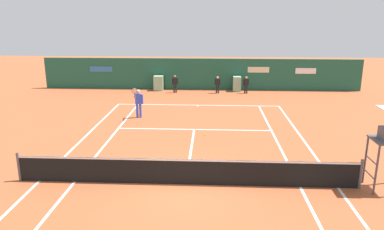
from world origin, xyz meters
The scene contains 10 objects.
ground_plane centered at (0.00, 0.58, 0.00)m, with size 80.00×80.00×0.01m.
tennis_net centered at (0.00, 0.00, 0.51)m, with size 12.10×0.10×1.07m.
sponsor_back_wall centered at (-0.03, 16.96, 1.19)m, with size 25.00×1.02×2.46m.
player_on_baseline centered at (-3.31, 8.51, 0.99)m, with size 0.53×0.79×1.86m.
ball_kid_centre_post centered at (3.49, 15.59, 0.75)m, with size 0.43×0.19×1.30m.
ball_kid_left_post centered at (1.34, 15.59, 0.74)m, with size 0.43×0.21×1.29m.
ball_kid_right_post centered at (-1.89, 15.59, 0.78)m, with size 0.45×0.22×1.35m.
tennis_ball_mid_court centered at (-3.91, 10.96, 0.03)m, with size 0.07×0.07×0.07m, color #CCE033.
tennis_ball_by_sideline centered at (0.59, 5.51, 0.03)m, with size 0.07×0.07×0.07m, color #CCE033.
tennis_ball_near_service_line centered at (1.74, 8.68, 0.03)m, with size 0.07×0.07×0.07m, color #CCE033.
Camera 1 is at (0.84, -11.83, 5.82)m, focal length 34.34 mm.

